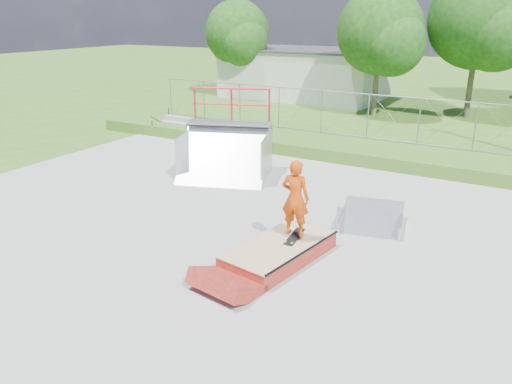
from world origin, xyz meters
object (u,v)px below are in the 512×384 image
Objects in this scene: quarter_pipe at (224,137)px; skater at (295,201)px; grind_box at (279,252)px; flat_bank_ramp at (372,218)px.

quarter_pipe is 6.10m from skater.
quarter_pipe is at bearing 143.96° from grind_box.
grind_box is 3.12m from flat_bank_ramp.
quarter_pipe reaches higher than grind_box.
quarter_pipe is 1.63× the size of skater.
flat_bank_ramp is (5.60, -1.57, -1.20)m from quarter_pipe.
quarter_pipe is at bearing 152.61° from flat_bank_ramp.
skater reaches higher than flat_bank_ramp.
grind_box is 1.21m from skater.
flat_bank_ramp is 2.92m from skater.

